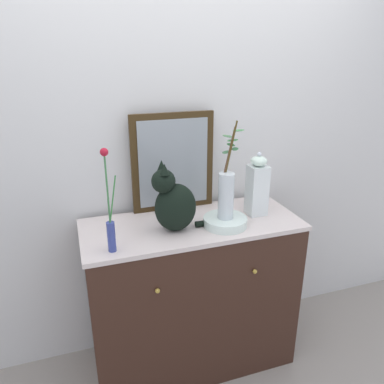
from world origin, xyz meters
The scene contains 9 objects.
ground_plane centered at (0.00, 0.00, 0.00)m, with size 6.00×6.00×0.00m, color gray.
wall_back centered at (0.00, 0.32, 1.30)m, with size 4.40×0.08×2.60m, color silver.
sideboard centered at (0.00, 0.00, 0.47)m, with size 1.19×0.52×0.94m.
mirror_leaning centered at (-0.04, 0.23, 1.23)m, with size 0.48×0.03×0.56m.
cat_sitting centered at (-0.11, -0.05, 1.10)m, with size 0.45×0.17×0.38m.
vase_slim_green centered at (-0.45, -0.17, 1.10)m, with size 0.06×0.04×0.50m.
bowl_porcelain centered at (0.16, -0.09, 0.97)m, with size 0.23×0.23×0.05m, color white.
vase_glass_clear centered at (0.16, -0.08, 1.13)m, with size 0.15×0.14×0.52m.
jar_lidded_porcelain centered at (0.39, 0.00, 1.11)m, with size 0.10×0.10×0.37m.
Camera 1 is at (-0.59, -1.75, 1.83)m, focal length 34.99 mm.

